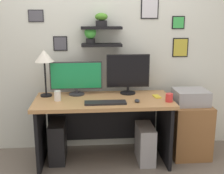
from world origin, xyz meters
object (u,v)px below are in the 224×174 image
(computer_tower_right, at_px, (145,143))
(coffee_mug, at_px, (169,98))
(cell_phone, at_px, (157,96))
(computer_mouse, at_px, (137,101))
(monitor_right, at_px, (128,73))
(computer_tower_left, at_px, (58,141))
(desk, at_px, (103,116))
(printer, at_px, (191,97))
(monitor_left, at_px, (76,77))
(keyboard, at_px, (105,103))
(water_cup, at_px, (57,96))
(desk_lamp, at_px, (44,58))
(drawer_cabinet, at_px, (189,129))

(computer_tower_right, bearing_deg, coffee_mug, -27.65)
(cell_phone, bearing_deg, computer_mouse, -149.86)
(monitor_right, height_order, computer_tower_left, monitor_right)
(desk, xyz_separation_m, computer_mouse, (0.35, -0.20, 0.23))
(computer_mouse, xyz_separation_m, printer, (0.68, 0.24, -0.04))
(cell_phone, bearing_deg, computer_tower_right, -155.45)
(monitor_left, relative_size, keyboard, 1.37)
(coffee_mug, relative_size, water_cup, 0.82)
(coffee_mug, distance_m, computer_tower_right, 0.63)
(desk_lamp, xyz_separation_m, drawer_cabinet, (1.68, -0.08, -0.87))
(computer_mouse, bearing_deg, printer, 19.46)
(monitor_right, bearing_deg, desk_lamp, -177.41)
(computer_mouse, distance_m, computer_tower_right, 0.57)
(water_cup, height_order, computer_tower_left, water_cup)
(monitor_right, height_order, coffee_mug, monitor_right)
(keyboard, bearing_deg, drawer_cabinet, 14.54)
(monitor_right, xyz_separation_m, computer_mouse, (0.05, -0.36, -0.23))
(printer, xyz_separation_m, computer_tower_right, (-0.55, -0.13, -0.51))
(desk_lamp, bearing_deg, drawer_cabinet, -2.78)
(drawer_cabinet, bearing_deg, water_cup, -175.78)
(desk, bearing_deg, drawer_cabinet, 2.19)
(desk, bearing_deg, water_cup, -171.65)
(computer_mouse, bearing_deg, desk, 150.65)
(keyboard, bearing_deg, desk_lamp, 152.31)
(printer, bearing_deg, water_cup, -175.78)
(desk_lamp, distance_m, computer_tower_right, 1.50)
(monitor_left, xyz_separation_m, computer_tower_right, (0.78, -0.26, -0.74))
(monitor_right, xyz_separation_m, water_cup, (-0.80, -0.24, -0.19))
(computer_mouse, bearing_deg, keyboard, -175.73)
(printer, height_order, computer_tower_left, printer)
(desk, xyz_separation_m, computer_tower_left, (-0.53, 0.02, -0.30))
(water_cup, bearing_deg, monitor_left, 50.14)
(desk, bearing_deg, desk_lamp, 169.44)
(monitor_right, xyz_separation_m, drawer_cabinet, (0.73, -0.12, -0.68))
(monitor_right, relative_size, printer, 1.33)
(water_cup, bearing_deg, cell_phone, 3.04)
(cell_phone, distance_m, printer, 0.42)
(desk, relative_size, printer, 4.03)
(drawer_cabinet, xyz_separation_m, printer, (0.00, 0.00, 0.40))
(printer, bearing_deg, desk_lamp, 177.22)
(computer_tower_right, bearing_deg, cell_phone, 30.04)
(coffee_mug, height_order, drawer_cabinet, coffee_mug)
(monitor_right, bearing_deg, water_cup, -163.54)
(printer, bearing_deg, monitor_left, 174.67)
(computer_mouse, bearing_deg, desk_lamp, 162.29)
(water_cup, bearing_deg, keyboard, -16.50)
(computer_mouse, height_order, printer, printer)
(desk, relative_size, cell_phone, 10.93)
(desk, height_order, drawer_cabinet, desk)
(keyboard, relative_size, computer_tower_left, 0.95)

